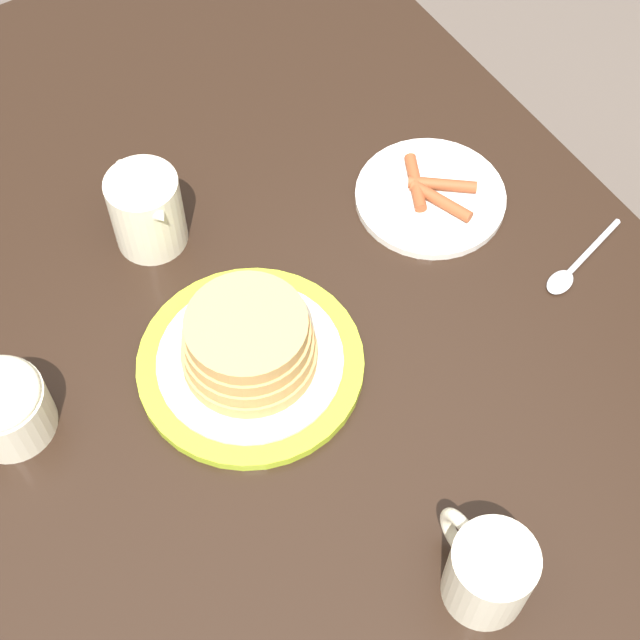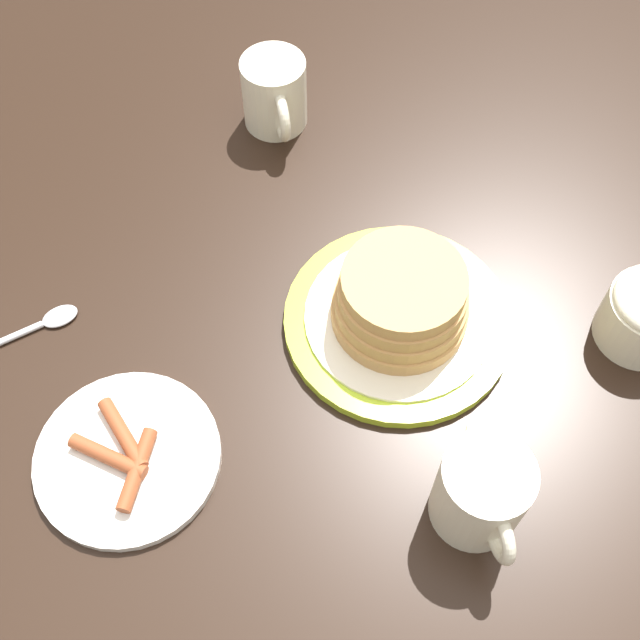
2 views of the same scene
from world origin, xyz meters
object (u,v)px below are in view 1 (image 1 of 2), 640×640
object	(u,v)px
pancake_plate	(249,351)
coffee_mug	(487,571)
side_plate_bacon	(431,196)
spoon	(573,268)
sugar_bowl	(3,405)
creamer_pitcher	(144,211)

from	to	relation	value
pancake_plate	coffee_mug	world-z (taller)	same
side_plate_bacon	spoon	world-z (taller)	side_plate_bacon
sugar_bowl	spoon	world-z (taller)	sugar_bowl
pancake_plate	sugar_bowl	bearing A→B (deg)	73.54
pancake_plate	creamer_pitcher	bearing A→B (deg)	3.50
sugar_bowl	spoon	size ratio (longest dim) A/B	0.68
sugar_bowl	spoon	distance (m)	0.62
side_plate_bacon	creamer_pitcher	size ratio (longest dim) A/B	1.42
side_plate_bacon	coffee_mug	xyz separation A→B (m)	(-0.39, 0.23, 0.04)
coffee_mug	sugar_bowl	bearing A→B (deg)	37.79
creamer_pitcher	sugar_bowl	xyz separation A→B (m)	(-0.14, 0.22, -0.01)
spoon	creamer_pitcher	bearing A→B (deg)	52.56
coffee_mug	sugar_bowl	distance (m)	0.48
coffee_mug	pancake_plate	bearing A→B (deg)	11.09
creamer_pitcher	spoon	distance (m)	0.48
pancake_plate	sugar_bowl	world-z (taller)	sugar_bowl
pancake_plate	creamer_pitcher	distance (m)	0.21
pancake_plate	sugar_bowl	distance (m)	0.24
pancake_plate	creamer_pitcher	world-z (taller)	creamer_pitcher
side_plate_bacon	pancake_plate	bearing A→B (deg)	106.01
side_plate_bacon	creamer_pitcher	bearing A→B (deg)	67.98
side_plate_bacon	sugar_bowl	bearing A→B (deg)	91.47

